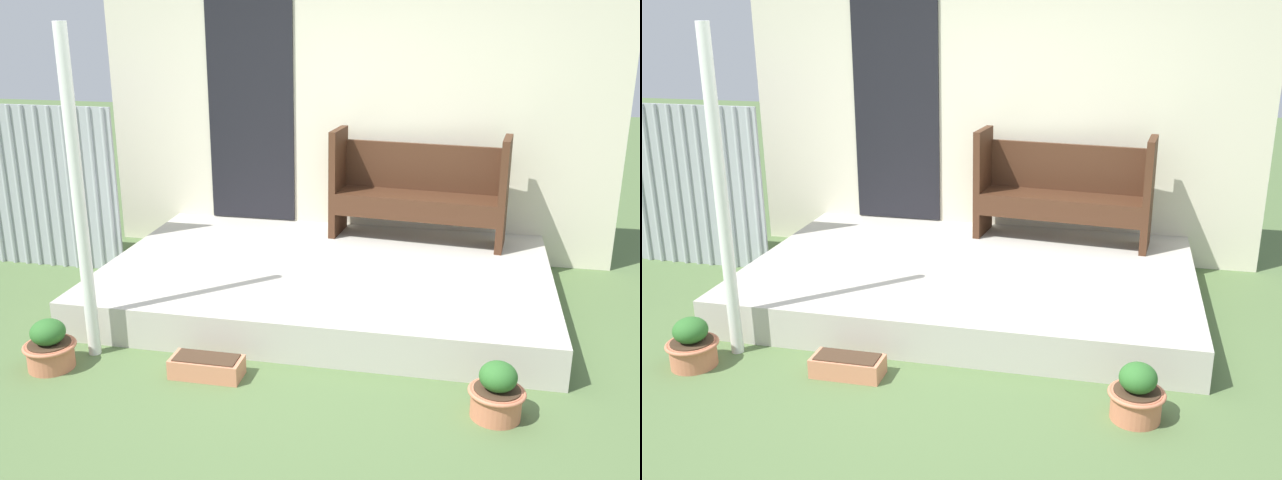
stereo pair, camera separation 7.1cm
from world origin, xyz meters
TOP-DOWN VIEW (x-y plane):
  - ground_plane at (0.00, 0.00)m, footprint 24.00×24.00m
  - porch_slab at (-0.08, 1.13)m, footprint 3.41×2.25m
  - house_wall at (-0.12, 2.28)m, footprint 4.61×0.08m
  - support_post at (-1.41, -0.11)m, footprint 0.08×0.08m
  - bench at (0.54, 1.95)m, footprint 1.51×0.54m
  - flower_pot_left at (-1.58, -0.35)m, footprint 0.33×0.33m
  - flower_pot_middle at (1.19, -0.35)m, footprint 0.32×0.32m
  - planter_box_rect at (-0.57, -0.25)m, footprint 0.45×0.20m

SIDE VIEW (x-z plane):
  - ground_plane at x=0.00m, z-range 0.00..0.00m
  - planter_box_rect at x=-0.57m, z-range 0.00..0.13m
  - porch_slab at x=-0.08m, z-range 0.00..0.28m
  - flower_pot_left at x=-1.58m, z-range -0.02..0.31m
  - flower_pot_middle at x=1.19m, z-range -0.02..0.32m
  - bench at x=0.54m, z-range 0.28..1.21m
  - support_post at x=-1.41m, z-range 0.00..2.13m
  - house_wall at x=-0.12m, z-range 0.00..2.60m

